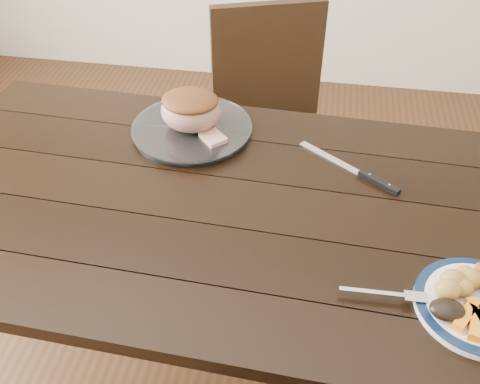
% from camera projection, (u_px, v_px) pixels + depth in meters
% --- Properties ---
extents(ground, '(4.00, 4.00, 0.00)m').
position_uv_depth(ground, '(218.00, 360.00, 1.85)').
color(ground, '#472B16').
rests_on(ground, ground).
extents(dining_table, '(1.64, 0.96, 0.75)m').
position_uv_depth(dining_table, '(211.00, 225.00, 1.41)').
color(dining_table, black).
rests_on(dining_table, ground).
extents(chair_far, '(0.54, 0.55, 0.93)m').
position_uv_depth(chair_far, '(272.00, 119.00, 2.04)').
color(chair_far, black).
rests_on(chair_far, ground).
extents(dinner_plate, '(0.25, 0.25, 0.02)m').
position_uv_depth(dinner_plate, '(476.00, 306.00, 1.09)').
color(dinner_plate, white).
rests_on(dinner_plate, dining_table).
extents(plate_rim, '(0.25, 0.25, 0.02)m').
position_uv_depth(plate_rim, '(478.00, 304.00, 1.09)').
color(plate_rim, '#0B1D39').
rests_on(plate_rim, dinner_plate).
extents(serving_platter, '(0.34, 0.34, 0.02)m').
position_uv_depth(serving_platter, '(192.00, 130.00, 1.57)').
color(serving_platter, white).
rests_on(serving_platter, dining_table).
extents(roasted_potatoes, '(0.10, 0.09, 0.04)m').
position_uv_depth(roasted_potatoes, '(459.00, 282.00, 1.10)').
color(roasted_potatoes, gold).
rests_on(roasted_potatoes, dinner_plate).
extents(carrot_batons, '(0.08, 0.11, 0.02)m').
position_uv_depth(carrot_batons, '(478.00, 322.00, 1.04)').
color(carrot_batons, orange).
rests_on(carrot_batons, dinner_plate).
extents(dark_mushroom, '(0.07, 0.05, 0.03)m').
position_uv_depth(dark_mushroom, '(447.00, 310.00, 1.05)').
color(dark_mushroom, black).
rests_on(dark_mushroom, dinner_plate).
extents(fork, '(0.18, 0.03, 0.00)m').
position_uv_depth(fork, '(389.00, 294.00, 1.10)').
color(fork, silver).
rests_on(fork, dinner_plate).
extents(roast_joint, '(0.17, 0.15, 0.11)m').
position_uv_depth(roast_joint, '(191.00, 111.00, 1.53)').
color(roast_joint, '#AC7469').
rests_on(roast_joint, serving_platter).
extents(cut_slice, '(0.09, 0.09, 0.02)m').
position_uv_depth(cut_slice, '(213.00, 138.00, 1.51)').
color(cut_slice, tan).
rests_on(cut_slice, serving_platter).
extents(carving_knife, '(0.27, 0.20, 0.01)m').
position_uv_depth(carving_knife, '(366.00, 176.00, 1.41)').
color(carving_knife, silver).
rests_on(carving_knife, dining_table).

